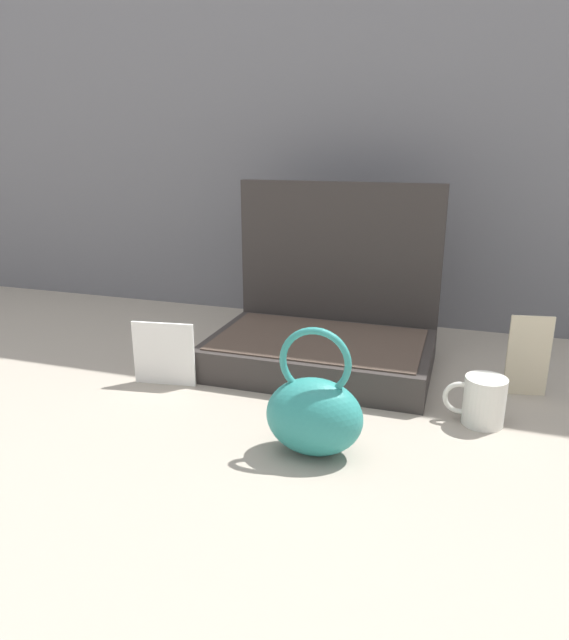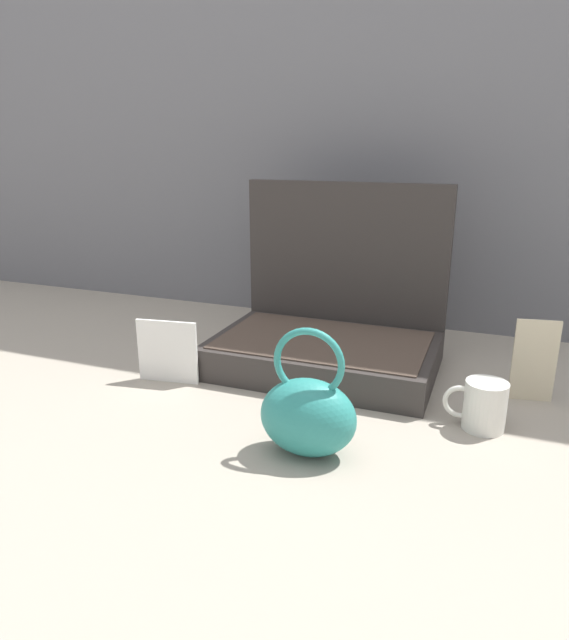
% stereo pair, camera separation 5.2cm
% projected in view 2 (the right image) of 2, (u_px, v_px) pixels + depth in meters
% --- Properties ---
extents(ground_plane, '(6.00, 6.00, 0.00)m').
position_uv_depth(ground_plane, '(277.00, 396.00, 1.12)').
color(ground_plane, '#9E9384').
extents(back_wall, '(3.20, 0.06, 1.40)m').
position_uv_depth(back_wall, '(361.00, 50.00, 1.43)').
color(back_wall, slate).
rests_on(back_wall, ground_plane).
extents(open_suitcase, '(0.47, 0.33, 0.39)m').
position_uv_depth(open_suitcase, '(330.00, 328.00, 1.26)').
color(open_suitcase, '#332D2B').
rests_on(open_suitcase, ground_plane).
extents(teal_pouch_handbag, '(0.16, 0.11, 0.21)m').
position_uv_depth(teal_pouch_handbag, '(308.00, 414.00, 0.89)').
color(teal_pouch_handbag, teal).
rests_on(teal_pouch_handbag, ground_plane).
extents(coffee_mug, '(0.11, 0.07, 0.09)m').
position_uv_depth(coffee_mug, '(483.00, 405.00, 0.98)').
color(coffee_mug, silver).
rests_on(coffee_mug, ground_plane).
extents(info_card_left, '(0.13, 0.02, 0.13)m').
position_uv_depth(info_card_left, '(167.00, 352.00, 1.17)').
color(info_card_left, white).
rests_on(info_card_left, ground_plane).
extents(poster_card_right, '(0.08, 0.02, 0.16)m').
position_uv_depth(poster_card_right, '(534.00, 361.00, 1.08)').
color(poster_card_right, beige).
rests_on(poster_card_right, ground_plane).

